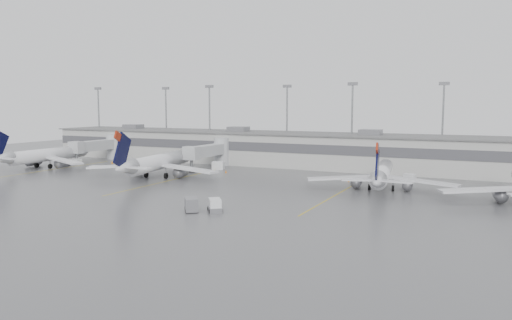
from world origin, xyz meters
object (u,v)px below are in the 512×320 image
at_px(jet_far_left, 45,155).
at_px(jet_mid_left, 157,162).
at_px(baggage_tug, 215,207).
at_px(jet_mid_right, 382,174).

height_order(jet_far_left, jet_mid_left, jet_mid_left).
height_order(jet_mid_left, baggage_tug, jet_mid_left).
height_order(jet_far_left, baggage_tug, jet_far_left).
xyz_separation_m(jet_far_left, baggage_tug, (62.39, -25.41, -2.42)).
relative_size(jet_far_left, jet_mid_left, 0.96).
distance_m(jet_mid_left, jet_mid_right, 45.76).
bearing_deg(jet_far_left, baggage_tug, -24.51).
relative_size(jet_far_left, jet_mid_right, 1.07).
xyz_separation_m(jet_mid_right, baggage_tug, (-17.67, -28.69, -2.22)).
xyz_separation_m(jet_mid_left, baggage_tug, (27.83, -23.77, -2.56)).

